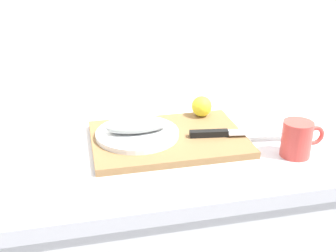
% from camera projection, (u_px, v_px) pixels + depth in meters
% --- Properties ---
extents(back_wall, '(3.20, 0.05, 2.50)m').
position_uv_depth(back_wall, '(169.00, 2.00, 1.35)').
color(back_wall, white).
rests_on(back_wall, ground_plane).
extents(cutting_board, '(0.43, 0.31, 0.02)m').
position_uv_depth(cutting_board, '(168.00, 139.00, 1.21)').
color(cutting_board, olive).
rests_on(cutting_board, kitchen_counter).
extents(white_plate, '(0.24, 0.24, 0.01)m').
position_uv_depth(white_plate, '(137.00, 134.00, 1.19)').
color(white_plate, white).
rests_on(white_plate, cutting_board).
extents(fish_fillet, '(0.18, 0.08, 0.04)m').
position_uv_depth(fish_fillet, '(137.00, 126.00, 1.18)').
color(fish_fillet, '#999E99').
rests_on(fish_fillet, white_plate).
extents(chef_knife, '(0.29, 0.07, 0.02)m').
position_uv_depth(chef_knife, '(227.00, 133.00, 1.20)').
color(chef_knife, silver).
rests_on(chef_knife, cutting_board).
extents(lemon_0, '(0.06, 0.06, 0.06)m').
position_uv_depth(lemon_0, '(202.00, 106.00, 1.32)').
color(lemon_0, yellow).
rests_on(lemon_0, cutting_board).
extents(coffee_mug_0, '(0.12, 0.08, 0.10)m').
position_uv_depth(coffee_mug_0, '(298.00, 139.00, 1.11)').
color(coffee_mug_0, '#CC3F38').
rests_on(coffee_mug_0, kitchen_counter).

